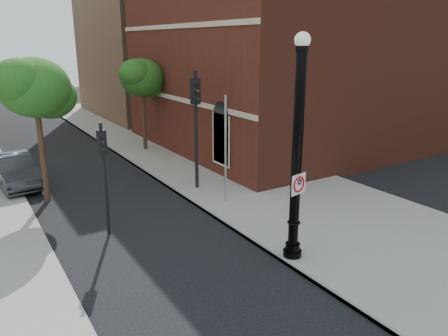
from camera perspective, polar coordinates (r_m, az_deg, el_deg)
ground at (r=12.80m, az=1.71°, el=-15.40°), size 120.00×120.00×0.00m
sidewalk_right at (r=23.51m, az=0.56°, el=-0.18°), size 8.00×60.00×0.12m
curb_edge at (r=21.76m, az=-8.28°, el=-1.70°), size 0.10×60.00×0.14m
brick_wall_building at (r=31.90m, az=12.45°, el=15.08°), size 22.30×16.30×12.50m
bg_building_tan_b at (r=44.86m, az=-2.33°, el=16.61°), size 22.00×14.00×14.00m
lamppost at (r=13.26m, az=9.47°, el=0.75°), size 0.59×0.59×6.97m
no_parking_sign at (r=13.30m, az=9.72°, el=-2.08°), size 0.63×0.16×0.64m
parked_car at (r=23.10m, az=-25.70°, el=-0.31°), size 2.07×4.81×1.54m
traffic_signal_left at (r=15.58m, az=-15.47°, el=0.92°), size 0.30×0.35×4.09m
traffic_signal_right at (r=19.66m, az=-3.70°, el=7.42°), size 0.40×0.47×5.50m
utility_pole at (r=18.05m, az=0.19°, el=2.18°), size 0.09×0.09×4.65m
street_tree_a at (r=19.65m, az=-23.39°, el=9.45°), size 3.39×3.07×6.11m
street_tree_c at (r=27.58m, az=-10.62°, el=11.41°), size 3.17×2.87×5.71m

